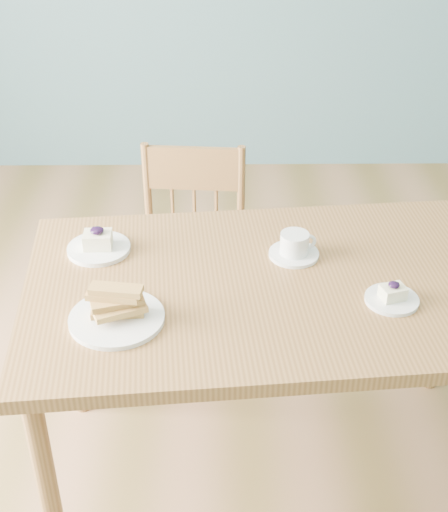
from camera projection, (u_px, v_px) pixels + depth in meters
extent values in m
cube|color=olive|center=(284.00, 286.00, 1.92)|extent=(1.45, 0.91, 0.04)
cylinder|color=olive|center=(50.00, 498.00, 1.78)|extent=(0.05, 0.05, 0.70)
cylinder|color=olive|center=(72.00, 330.00, 2.35)|extent=(0.05, 0.05, 0.70)
cylinder|color=olive|center=(444.00, 308.00, 2.45)|extent=(0.05, 0.05, 0.70)
cube|color=olive|center=(191.00, 275.00, 2.56)|extent=(0.40, 0.39, 0.04)
cylinder|color=olive|center=(143.00, 343.00, 2.55)|extent=(0.03, 0.03, 0.36)
cylinder|color=olive|center=(232.00, 348.00, 2.53)|extent=(0.03, 0.03, 0.36)
cylinder|color=olive|center=(156.00, 294.00, 2.81)|extent=(0.03, 0.03, 0.36)
cylinder|color=olive|center=(237.00, 298.00, 2.79)|extent=(0.03, 0.03, 0.36)
cylinder|color=olive|center=(148.00, 197.00, 2.58)|extent=(0.03, 0.03, 0.42)
cylinder|color=olive|center=(241.00, 200.00, 2.56)|extent=(0.03, 0.03, 0.42)
cube|color=olive|center=(193.00, 168.00, 2.51)|extent=(0.32, 0.05, 0.16)
cylinder|color=olive|center=(173.00, 218.00, 2.62)|extent=(0.01, 0.01, 0.25)
cylinder|color=olive|center=(195.00, 219.00, 2.62)|extent=(0.01, 0.01, 0.25)
cylinder|color=olive|center=(216.00, 220.00, 2.61)|extent=(0.01, 0.01, 0.25)
cylinder|color=silver|center=(392.00, 300.00, 1.82)|extent=(0.14, 0.14, 0.01)
cube|color=beige|center=(393.00, 292.00, 1.81)|extent=(0.07, 0.06, 0.03)
ellipsoid|color=black|center=(394.00, 285.00, 1.80)|extent=(0.03, 0.03, 0.01)
sphere|color=black|center=(397.00, 284.00, 1.80)|extent=(0.01, 0.01, 0.01)
sphere|color=black|center=(391.00, 284.00, 1.80)|extent=(0.01, 0.01, 0.01)
sphere|color=black|center=(396.00, 287.00, 1.79)|extent=(0.01, 0.01, 0.01)
cylinder|color=silver|center=(99.00, 249.00, 2.03)|extent=(0.18, 0.18, 0.01)
cube|color=beige|center=(98.00, 240.00, 2.01)|extent=(0.08, 0.06, 0.04)
ellipsoid|color=black|center=(97.00, 230.00, 1.99)|extent=(0.04, 0.04, 0.02)
sphere|color=black|center=(101.00, 230.00, 2.00)|extent=(0.02, 0.02, 0.02)
sphere|color=black|center=(94.00, 229.00, 2.00)|extent=(0.02, 0.02, 0.02)
sphere|color=black|center=(98.00, 232.00, 1.99)|extent=(0.02, 0.02, 0.02)
cylinder|color=silver|center=(294.00, 254.00, 2.01)|extent=(0.14, 0.14, 0.01)
cylinder|color=silver|center=(294.00, 243.00, 1.99)|extent=(0.09, 0.09, 0.06)
cylinder|color=#997644|center=(295.00, 236.00, 1.97)|extent=(0.07, 0.07, 0.00)
torus|color=silver|center=(308.00, 242.00, 1.99)|extent=(0.05, 0.02, 0.05)
cylinder|color=silver|center=(117.00, 318.00, 1.75)|extent=(0.24, 0.24, 0.01)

